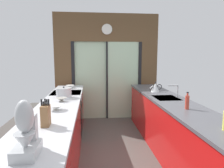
# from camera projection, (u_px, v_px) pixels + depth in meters

# --- Properties ---
(ground_plane) EXTENTS (5.04, 7.60, 0.02)m
(ground_plane) POSITION_uv_depth(u_px,v_px,m) (115.00, 149.00, 3.58)
(ground_plane) COLOR #4C4742
(back_wall_unit) EXTENTS (2.64, 0.12, 2.70)m
(back_wall_unit) POSITION_uv_depth(u_px,v_px,m) (107.00, 61.00, 5.13)
(back_wall_unit) COLOR brown
(back_wall_unit) RESTS_ON ground_plane
(left_counter_run) EXTENTS (0.62, 3.80, 0.92)m
(left_counter_run) POSITION_uv_depth(u_px,v_px,m) (58.00, 136.00, 2.95)
(left_counter_run) COLOR red
(left_counter_run) RESTS_ON ground_plane
(right_counter_run) EXTENTS (0.62, 3.80, 0.92)m
(right_counter_run) POSITION_uv_depth(u_px,v_px,m) (172.00, 128.00, 3.31)
(right_counter_run) COLOR red
(right_counter_run) RESTS_ON ground_plane
(sink_faucet) EXTENTS (0.19, 0.02, 0.23)m
(sink_faucet) POSITION_uv_depth(u_px,v_px,m) (176.00, 89.00, 3.49)
(sink_faucet) COLOR #B7BABC
(sink_faucet) RESTS_ON right_counter_run
(oven_range) EXTENTS (0.60, 0.60, 0.92)m
(oven_range) POSITION_uv_depth(u_px,v_px,m) (67.00, 115.00, 4.06)
(oven_range) COLOR black
(oven_range) RESTS_ON ground_plane
(mixing_bowl_near) EXTENTS (0.21, 0.21, 0.07)m
(mixing_bowl_near) POSITION_uv_depth(u_px,v_px,m) (56.00, 107.00, 2.69)
(mixing_bowl_near) COLOR silver
(mixing_bowl_near) RESTS_ON left_counter_run
(mixing_bowl_mid) EXTENTS (0.18, 0.18, 0.06)m
(mixing_bowl_mid) POSITION_uv_depth(u_px,v_px,m) (62.00, 99.00, 3.20)
(mixing_bowl_mid) COLOR gray
(mixing_bowl_mid) RESTS_ON left_counter_run
(mixing_bowl_far) EXTENTS (0.20, 0.20, 0.06)m
(mixing_bowl_far) POSITION_uv_depth(u_px,v_px,m) (70.00, 86.00, 4.56)
(mixing_bowl_far) COLOR silver
(mixing_bowl_far) RESTS_ON left_counter_run
(knife_block) EXTENTS (0.09, 0.14, 0.29)m
(knife_block) POSITION_uv_depth(u_px,v_px,m) (46.00, 115.00, 2.08)
(knife_block) COLOR brown
(knife_block) RESTS_ON left_counter_run
(stand_mixer) EXTENTS (0.17, 0.27, 0.42)m
(stand_mixer) POSITION_uv_depth(u_px,v_px,m) (26.00, 134.00, 1.45)
(stand_mixer) COLOR #B7BABC
(stand_mixer) RESTS_ON left_counter_run
(stock_pot) EXTENTS (0.27, 0.27, 0.20)m
(stock_pot) POSITION_uv_depth(u_px,v_px,m) (64.00, 93.00, 3.49)
(stock_pot) COLOR #B7BABC
(stock_pot) RESTS_ON left_counter_run
(kettle) EXTENTS (0.26, 0.18, 0.20)m
(kettle) POSITION_uv_depth(u_px,v_px,m) (155.00, 87.00, 4.08)
(kettle) COLOR #B7BABC
(kettle) RESTS_ON right_counter_run
(soap_bottle_far) EXTENTS (0.06, 0.06, 0.24)m
(soap_bottle_far) POSITION_uv_depth(u_px,v_px,m) (187.00, 102.00, 2.73)
(soap_bottle_far) COLOR #B23D2D
(soap_bottle_far) RESTS_ON right_counter_run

